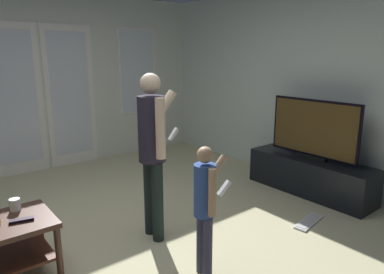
% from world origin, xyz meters
% --- Properties ---
extents(ground_plane, '(5.67, 5.58, 0.02)m').
position_xyz_m(ground_plane, '(0.00, 0.00, -0.01)').
color(ground_plane, beige).
extents(wall_back_with_doors, '(5.67, 0.09, 2.60)m').
position_xyz_m(wall_back_with_doors, '(0.07, 2.75, 1.27)').
color(wall_back_with_doors, silver).
rests_on(wall_back_with_doors, ground_plane).
extents(wall_right_plain, '(0.06, 5.58, 2.57)m').
position_xyz_m(wall_right_plain, '(2.81, 0.00, 1.29)').
color(wall_right_plain, silver).
rests_on(wall_right_plain, ground_plane).
extents(tv_stand, '(0.46, 1.55, 0.44)m').
position_xyz_m(tv_stand, '(2.44, -0.30, 0.22)').
color(tv_stand, black).
rests_on(tv_stand, ground_plane).
extents(flat_screen_tv, '(0.08, 1.14, 0.72)m').
position_xyz_m(flat_screen_tv, '(2.44, -0.29, 0.81)').
color(flat_screen_tv, black).
rests_on(flat_screen_tv, tv_stand).
extents(person_adult, '(0.51, 0.41, 1.53)m').
position_xyz_m(person_adult, '(0.36, 0.01, 0.91)').
color(person_adult, black).
rests_on(person_adult, ground_plane).
extents(person_child, '(0.40, 0.28, 1.04)m').
position_xyz_m(person_child, '(0.34, -0.74, 0.62)').
color(person_child, '#3B3B53').
rests_on(person_child, ground_plane).
extents(loose_keyboard, '(0.45, 0.20, 0.02)m').
position_xyz_m(loose_keyboard, '(1.73, -0.76, 0.01)').
color(loose_keyboard, white).
rests_on(loose_keyboard, ground_plane).
extents(cup_by_laptop, '(0.08, 0.08, 0.10)m').
position_xyz_m(cup_by_laptop, '(-0.73, 0.34, 0.51)').
color(cup_by_laptop, white).
rests_on(cup_by_laptop, coffee_table).
extents(dvd_remote_slim, '(0.18, 0.09, 0.02)m').
position_xyz_m(dvd_remote_slim, '(-0.74, 0.11, 0.47)').
color(dvd_remote_slim, black).
rests_on(dvd_remote_slim, coffee_table).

